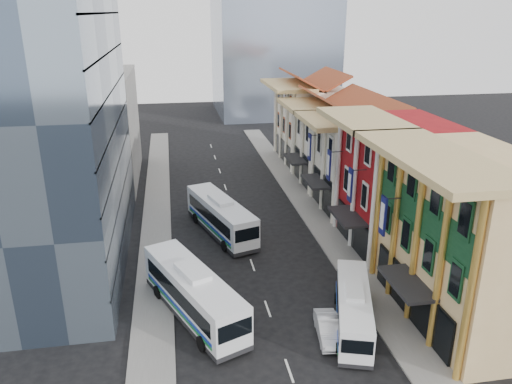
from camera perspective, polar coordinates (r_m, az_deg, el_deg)
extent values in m
plane|color=black|center=(32.44, 4.26, -20.80)|extent=(200.00, 200.00, 0.00)
cube|color=slate|center=(52.52, 7.52, -3.86)|extent=(3.00, 90.00, 0.15)
cube|color=slate|center=(50.40, -11.36, -5.16)|extent=(3.00, 90.00, 0.15)
cube|color=#DAB97E|center=(38.36, 23.42, -5.05)|extent=(8.00, 14.00, 12.00)
cube|color=maroon|center=(48.01, 15.88, 0.80)|extent=(8.00, 10.00, 12.00)
cube|color=white|center=(56.58, 11.75, 2.97)|extent=(8.00, 9.00, 10.00)
cube|color=white|center=(64.70, 8.90, 5.29)|extent=(8.00, 9.00, 10.00)
cube|color=white|center=(74.32, 6.37, 7.71)|extent=(8.00, 12.00, 11.00)
cube|color=#425369|center=(44.45, -23.95, 10.35)|extent=(12.00, 26.00, 30.00)
cube|color=gray|center=(67.92, -17.89, 7.00)|extent=(10.00, 18.00, 14.00)
imported|color=white|center=(35.72, 8.27, -15.20)|extent=(1.99, 4.37, 1.39)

